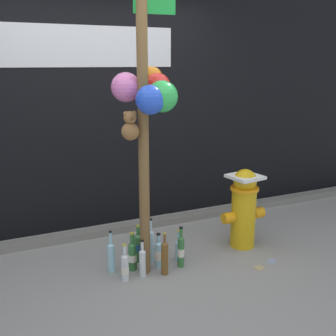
{
  "coord_description": "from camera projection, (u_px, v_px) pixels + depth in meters",
  "views": [
    {
      "loc": [
        -1.16,
        -2.87,
        1.82
      ],
      "look_at": [
        0.22,
        0.21,
        0.94
      ],
      "focal_mm": 43.27,
      "sensor_mm": 36.0,
      "label": 1
    }
  ],
  "objects": [
    {
      "name": "ground_plane",
      "position": [
        154.0,
        283.0,
        3.45
      ],
      "size": [
        14.0,
        14.0,
        0.0
      ],
      "primitive_type": "plane",
      "color": "gray"
    },
    {
      "name": "building_wall",
      "position": [
        99.0,
        67.0,
        4.36
      ],
      "size": [
        10.0,
        0.21,
        3.55
      ],
      "color": "black",
      "rests_on": "ground_plane"
    },
    {
      "name": "curb_strip",
      "position": [
        115.0,
        229.0,
        4.46
      ],
      "size": [
        8.0,
        0.12,
        0.08
      ],
      "primitive_type": "cube",
      "color": "slate",
      "rests_on": "ground_plane"
    },
    {
      "name": "memorial_post",
      "position": [
        146.0,
        84.0,
        3.23
      ],
      "size": [
        0.51,
        0.54,
        2.74
      ],
      "color": "brown",
      "rests_on": "ground_plane"
    },
    {
      "name": "fire_hydrant",
      "position": [
        244.0,
        207.0,
        4.05
      ],
      "size": [
        0.47,
        0.34,
        0.81
      ],
      "color": "gold",
      "rests_on": "ground_plane"
    },
    {
      "name": "bottle_0",
      "position": [
        143.0,
        261.0,
        3.53
      ],
      "size": [
        0.06,
        0.06,
        0.34
      ],
      "color": "silver",
      "rests_on": "ground_plane"
    },
    {
      "name": "bottle_1",
      "position": [
        159.0,
        253.0,
        3.68
      ],
      "size": [
        0.07,
        0.07,
        0.33
      ],
      "color": "#93CCE0",
      "rests_on": "ground_plane"
    },
    {
      "name": "bottle_2",
      "position": [
        125.0,
        267.0,
        3.46
      ],
      "size": [
        0.07,
        0.07,
        0.34
      ],
      "color": "silver",
      "rests_on": "ground_plane"
    },
    {
      "name": "bottle_3",
      "position": [
        181.0,
        250.0,
        3.69
      ],
      "size": [
        0.06,
        0.06,
        0.39
      ],
      "color": "#337038",
      "rests_on": "ground_plane"
    },
    {
      "name": "bottle_4",
      "position": [
        111.0,
        256.0,
        3.6
      ],
      "size": [
        0.06,
        0.06,
        0.39
      ],
      "color": "#93CCE0",
      "rests_on": "ground_plane"
    },
    {
      "name": "bottle_5",
      "position": [
        179.0,
        249.0,
        3.82
      ],
      "size": [
        0.06,
        0.06,
        0.31
      ],
      "color": "#93CCE0",
      "rests_on": "ground_plane"
    },
    {
      "name": "bottle_6",
      "position": [
        151.0,
        244.0,
        3.78
      ],
      "size": [
        0.06,
        0.06,
        0.43
      ],
      "color": "#B2DBEA",
      "rests_on": "ground_plane"
    },
    {
      "name": "bottle_7",
      "position": [
        165.0,
        257.0,
        3.56
      ],
      "size": [
        0.06,
        0.06,
        0.4
      ],
      "color": "brown",
      "rests_on": "ground_plane"
    },
    {
      "name": "bottle_8",
      "position": [
        132.0,
        255.0,
        3.64
      ],
      "size": [
        0.08,
        0.08,
        0.36
      ],
      "color": "#337038",
      "rests_on": "ground_plane"
    },
    {
      "name": "bottle_9",
      "position": [
        138.0,
        246.0,
        3.8
      ],
      "size": [
        0.08,
        0.08,
        0.36
      ],
      "color": "#337038",
      "rests_on": "ground_plane"
    },
    {
      "name": "litter_0",
      "position": [
        272.0,
        261.0,
        3.82
      ],
      "size": [
        0.13,
        0.12,
        0.01
      ],
      "primitive_type": "cube",
      "rotation": [
        0.0,
        0.0,
        2.2
      ],
      "color": "#8C99B2",
      "rests_on": "ground_plane"
    },
    {
      "name": "litter_1",
      "position": [
        259.0,
        268.0,
        3.7
      ],
      "size": [
        0.1,
        0.09,
        0.01
      ],
      "primitive_type": "cube",
      "rotation": [
        0.0,
        0.0,
        1.7
      ],
      "color": "tan",
      "rests_on": "ground_plane"
    },
    {
      "name": "litter_2",
      "position": [
        252.0,
        210.0,
        5.14
      ],
      "size": [
        0.09,
        0.07,
        0.01
      ],
      "primitive_type": "cube",
      "rotation": [
        0.0,
        0.0,
        0.16
      ],
      "color": "silver",
      "rests_on": "ground_plane"
    }
  ]
}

